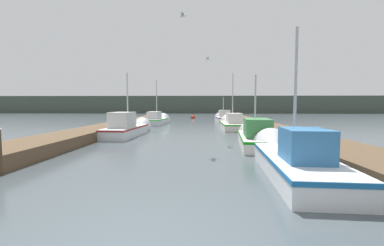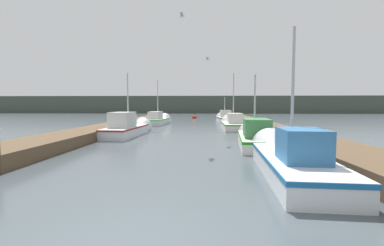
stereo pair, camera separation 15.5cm
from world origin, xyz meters
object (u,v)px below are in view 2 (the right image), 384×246
at_px(fishing_boat_0, 287,157).
at_px(fishing_boat_2, 129,128).
at_px(channel_buoy, 194,117).
at_px(seagull_1, 208,59).
at_px(mooring_piling_0, 309,149).
at_px(fishing_boat_5, 224,118).
at_px(seagull_lead, 182,16).
at_px(fishing_boat_3, 233,124).
at_px(mooring_piling_2, 114,125).
at_px(fishing_boat_4, 159,120).
at_px(fishing_boat_1, 254,136).

bearing_deg(fishing_boat_0, fishing_boat_2, 133.70).
bearing_deg(channel_buoy, seagull_1, -86.24).
distance_m(mooring_piling_0, channel_buoy, 28.94).
relative_size(fishing_boat_5, mooring_piling_0, 4.99).
bearing_deg(fishing_boat_2, seagull_lead, -45.42).
bearing_deg(fishing_boat_3, fishing_boat_2, -144.58).
distance_m(fishing_boat_3, mooring_piling_2, 9.57).
xyz_separation_m(mooring_piling_0, channel_buoy, (-4.69, 28.56, -0.30)).
height_order(fishing_boat_4, fishing_boat_5, fishing_boat_4).
height_order(fishing_boat_2, channel_buoy, fishing_boat_2).
relative_size(fishing_boat_2, seagull_lead, 10.76).
distance_m(mooring_piling_2, channel_buoy, 21.73).
bearing_deg(fishing_boat_5, seagull_lead, -104.34).
height_order(channel_buoy, seagull_lead, seagull_lead).
relative_size(fishing_boat_0, fishing_boat_5, 1.21).
bearing_deg(seagull_1, channel_buoy, 13.14).
xyz_separation_m(fishing_boat_2, fishing_boat_3, (7.05, 5.03, -0.08)).
distance_m(fishing_boat_0, fishing_boat_5, 23.15).
relative_size(fishing_boat_0, fishing_boat_1, 1.02).
distance_m(fishing_boat_3, fishing_boat_5, 9.64).
distance_m(mooring_piling_2, seagull_lead, 7.86).
bearing_deg(fishing_boat_0, mooring_piling_2, 138.28).
distance_m(seagull_lead, seagull_1, 2.72).
distance_m(fishing_boat_4, fishing_boat_5, 8.69).
xyz_separation_m(mooring_piling_0, mooring_piling_2, (-8.87, 7.23, 0.18)).
bearing_deg(fishing_boat_1, mooring_piling_0, -70.89).
height_order(fishing_boat_0, seagull_lead, seagull_lead).
bearing_deg(fishing_boat_0, mooring_piling_0, 43.92).
distance_m(fishing_boat_1, mooring_piling_2, 8.52).
distance_m(fishing_boat_4, seagull_lead, 15.08).
height_order(fishing_boat_0, fishing_boat_1, fishing_boat_0).
distance_m(fishing_boat_1, channel_buoy, 24.79).
bearing_deg(fishing_boat_3, fishing_boat_1, -89.74).
bearing_deg(channel_buoy, seagull_lead, -89.23).
bearing_deg(fishing_boat_0, fishing_boat_5, 93.69).
distance_m(channel_buoy, seagull_1, 23.63).
height_order(fishing_boat_4, seagull_lead, seagull_lead).
bearing_deg(fishing_boat_1, seagull_1, 155.26).
distance_m(fishing_boat_0, fishing_boat_1, 4.85).
height_order(fishing_boat_5, seagull_lead, seagull_lead).
xyz_separation_m(fishing_boat_2, seagull_1, (4.90, -2.34, 3.82)).
relative_size(fishing_boat_1, fishing_boat_4, 0.99).
bearing_deg(channel_buoy, mooring_piling_0, -80.67).
relative_size(fishing_boat_3, mooring_piling_2, 4.40).
height_order(fishing_boat_1, fishing_boat_2, fishing_boat_2).
distance_m(fishing_boat_2, mooring_piling_0, 11.13).
bearing_deg(seagull_lead, mooring_piling_0, 55.06).
relative_size(channel_buoy, seagull_lead, 2.04).
bearing_deg(seagull_lead, fishing_boat_3, 163.79).
xyz_separation_m(fishing_boat_0, fishing_boat_4, (-6.91, 17.90, 0.04)).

